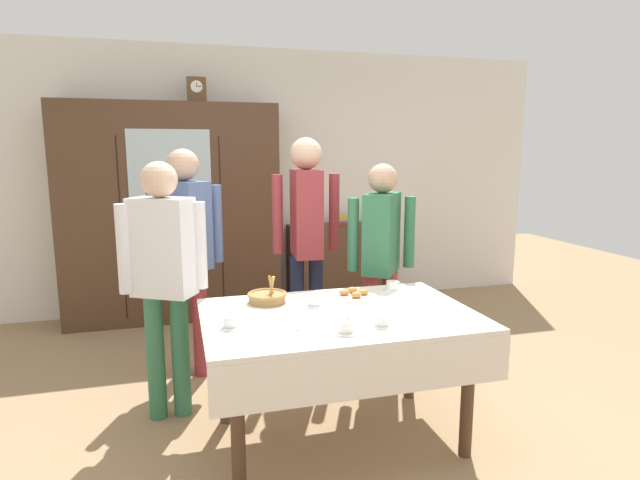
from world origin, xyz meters
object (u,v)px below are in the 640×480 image
object	(u,v)px
wall_cabinet	(172,214)
spoon_near_left	(426,294)
spoon_far_right	(292,330)
tea_cup_mid_left	(314,302)
tea_cup_near_left	(382,321)
pastry_plate	(354,295)
spoon_mid_right	(344,318)
tea_cup_near_right	(230,323)
person_beside_shelf	(164,266)
bread_basket	(267,297)
person_by_cabinet	(381,249)
book_stack	(340,220)
tea_cup_center	(346,328)
mantel_clock	(196,90)
dining_table	(341,333)
tea_cup_far_left	(392,286)
bookshelf_low	(340,264)
person_near_right_end	(186,241)

from	to	relation	value
wall_cabinet	spoon_near_left	xyz separation A→B (m)	(1.55, -2.34, -0.29)
spoon_far_right	tea_cup_mid_left	bearing A→B (deg)	60.13
tea_cup_near_left	spoon_near_left	distance (m)	0.70
wall_cabinet	pastry_plate	distance (m)	2.53
spoon_mid_right	tea_cup_near_right	bearing A→B (deg)	178.60
tea_cup_near_left	person_beside_shelf	xyz separation A→B (m)	(-1.09, 0.80, 0.18)
tea_cup_near_right	bread_basket	size ratio (longest dim) A/B	0.54
tea_cup_near_right	person_by_cabinet	size ratio (longest dim) A/B	0.08
tea_cup_near_right	tea_cup_mid_left	world-z (taller)	same
pastry_plate	spoon_mid_right	world-z (taller)	pastry_plate
tea_cup_mid_left	pastry_plate	xyz separation A→B (m)	(0.29, 0.12, -0.01)
wall_cabinet	tea_cup_near_left	xyz separation A→B (m)	(1.05, -2.83, -0.27)
pastry_plate	tea_cup_near_right	bearing A→B (deg)	-155.20
book_stack	tea_cup_center	bearing A→B (deg)	-107.17
wall_cabinet	tea_cup_near_right	bearing A→B (deg)	-83.85
spoon_mid_right	mantel_clock	bearing A→B (deg)	103.09
wall_cabinet	person_beside_shelf	distance (m)	2.03
dining_table	wall_cabinet	size ratio (longest dim) A/B	0.72
tea_cup_far_left	spoon_far_right	bearing A→B (deg)	-144.28
tea_cup_far_left	spoon_near_left	xyz separation A→B (m)	(0.17, -0.15, -0.02)
tea_cup_far_left	person_beside_shelf	size ratio (longest dim) A/B	0.08
bookshelf_low	pastry_plate	xyz separation A→B (m)	(-0.65, -2.32, 0.34)
bookshelf_low	bread_basket	world-z (taller)	bread_basket
bookshelf_low	person_beside_shelf	xyz separation A→B (m)	(-1.79, -2.08, 0.54)
tea_cup_far_left	spoon_far_right	size ratio (longest dim) A/B	1.09
tea_cup_near_right	spoon_mid_right	size ratio (longest dim) A/B	1.09
book_stack	tea_cup_mid_left	size ratio (longest dim) A/B	1.55
tea_cup_far_left	spoon_mid_right	world-z (taller)	tea_cup_far_left
bread_basket	spoon_near_left	bearing A→B (deg)	-5.61
bread_basket	spoon_mid_right	distance (m)	0.54
tea_cup_center	spoon_far_right	size ratio (longest dim) A/B	1.09
tea_cup_far_left	person_by_cabinet	world-z (taller)	person_by_cabinet
tea_cup_far_left	spoon_mid_right	distance (m)	0.67
dining_table	pastry_plate	xyz separation A→B (m)	(0.19, 0.32, 0.12)
book_stack	spoon_far_right	size ratio (longest dim) A/B	1.70
bread_basket	spoon_far_right	xyz separation A→B (m)	(0.04, -0.52, -0.03)
wall_cabinet	person_by_cabinet	world-z (taller)	wall_cabinet
book_stack	person_beside_shelf	world-z (taller)	person_beside_shelf
spoon_far_right	wall_cabinet	bearing A→B (deg)	101.91
wall_cabinet	bread_basket	size ratio (longest dim) A/B	8.79
bread_basket	bookshelf_low	bearing A→B (deg)	62.53
mantel_clock	tea_cup_mid_left	world-z (taller)	mantel_clock
bookshelf_low	person_near_right_end	bearing A→B (deg)	-137.55
dining_table	tea_cup_center	distance (m)	0.33
tea_cup_mid_left	mantel_clock	bearing A→B (deg)	102.27
book_stack	pastry_plate	size ratio (longest dim) A/B	0.72
wall_cabinet	mantel_clock	size ratio (longest dim) A/B	8.79
tea_cup_mid_left	spoon_mid_right	size ratio (longest dim) A/B	1.09
tea_cup_near_left	person_near_right_end	xyz separation A→B (m)	(-0.95, 1.38, 0.24)
tea_cup_near_right	spoon_near_left	xyz separation A→B (m)	(1.26, 0.30, -0.02)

